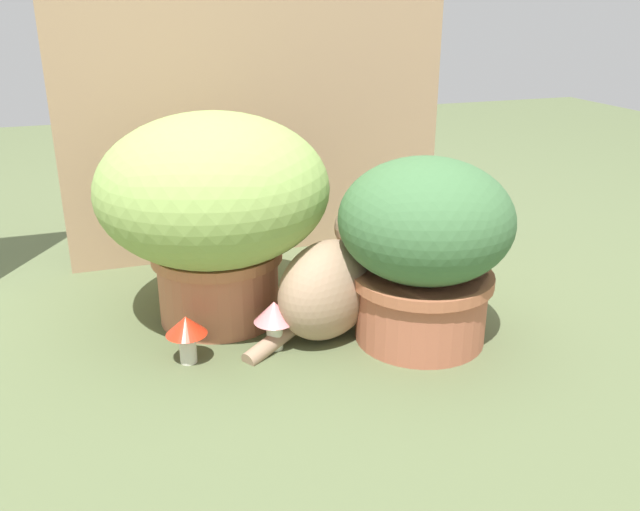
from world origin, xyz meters
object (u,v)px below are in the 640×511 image
grass_planter (214,203)px  leafy_planter (424,245)px  cat (332,282)px  mushroom_ornament_red (186,330)px  mushroom_ornament_pink (274,316)px

grass_planter → leafy_planter: 0.47m
cat → mushroom_ornament_red: cat is taller
cat → mushroom_ornament_red: size_ratio=3.64×
mushroom_ornament_pink → cat: bearing=13.0°
grass_planter → mushroom_ornament_pink: bearing=-66.5°
leafy_planter → mushroom_ornament_red: 0.52m
grass_planter → mushroom_ornament_red: (-0.10, -0.19, -0.21)m
leafy_planter → mushroom_ornament_pink: size_ratio=3.68×
leafy_planter → mushroom_ornament_red: (-0.50, 0.06, -0.15)m
grass_planter → mushroom_ornament_red: bearing=-118.7°
leafy_planter → mushroom_ornament_red: bearing=173.6°
mushroom_ornament_pink → mushroom_ornament_red: size_ratio=1.05×
mushroom_ornament_pink → mushroom_ornament_red: 0.18m
grass_planter → leafy_planter: bearing=-31.5°
mushroom_ornament_red → leafy_planter: bearing=-6.4°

